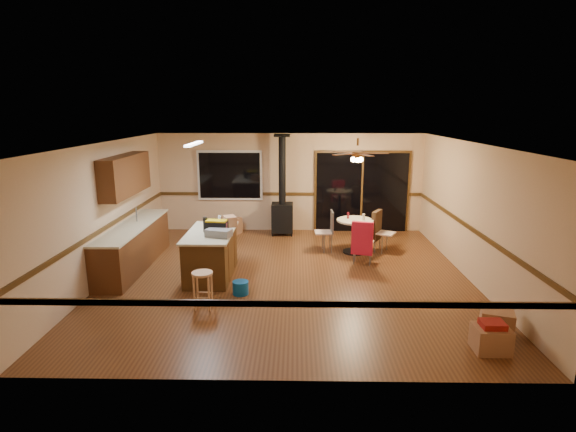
{
  "coord_description": "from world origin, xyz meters",
  "views": [
    {
      "loc": [
        0.16,
        -8.33,
        3.2
      ],
      "look_at": [
        0.0,
        0.3,
        1.15
      ],
      "focal_mm": 28.0,
      "sensor_mm": 36.0,
      "label": 1
    }
  ],
  "objects_px": {
    "kitchen_island": "(211,254)",
    "dining_table": "(355,230)",
    "wood_stove": "(282,207)",
    "box_corner_b": "(497,322)",
    "blue_bucket": "(241,288)",
    "chair_left": "(328,226)",
    "chair_right": "(378,226)",
    "toolbox_grey": "(219,233)",
    "toolbox_black": "(217,227)",
    "box_under_window": "(230,226)",
    "bar_stool": "(203,290)",
    "box_corner_a": "(491,339)",
    "chair_near": "(362,238)"
  },
  "relations": [
    {
      "from": "kitchen_island",
      "to": "chair_right",
      "type": "height_order",
      "value": "chair_right"
    },
    {
      "from": "chair_left",
      "to": "wood_stove",
      "type": "bearing_deg",
      "value": 128.05
    },
    {
      "from": "box_corner_b",
      "to": "chair_left",
      "type": "bearing_deg",
      "value": 119.43
    },
    {
      "from": "chair_right",
      "to": "box_corner_a",
      "type": "relative_size",
      "value": 1.53
    },
    {
      "from": "wood_stove",
      "to": "chair_near",
      "type": "relative_size",
      "value": 3.6
    },
    {
      "from": "box_corner_a",
      "to": "chair_right",
      "type": "bearing_deg",
      "value": 99.89
    },
    {
      "from": "blue_bucket",
      "to": "dining_table",
      "type": "height_order",
      "value": "dining_table"
    },
    {
      "from": "bar_stool",
      "to": "chair_left",
      "type": "bearing_deg",
      "value": 53.96
    },
    {
      "from": "kitchen_island",
      "to": "dining_table",
      "type": "bearing_deg",
      "value": 27.21
    },
    {
      "from": "kitchen_island",
      "to": "toolbox_grey",
      "type": "xyz_separation_m",
      "value": [
        0.22,
        -0.34,
        0.52
      ]
    },
    {
      "from": "dining_table",
      "to": "chair_left",
      "type": "distance_m",
      "value": 0.61
    },
    {
      "from": "kitchen_island",
      "to": "bar_stool",
      "type": "relative_size",
      "value": 2.69
    },
    {
      "from": "chair_right",
      "to": "box_corner_a",
      "type": "distance_m",
      "value": 4.52
    },
    {
      "from": "toolbox_grey",
      "to": "blue_bucket",
      "type": "distance_m",
      "value": 1.11
    },
    {
      "from": "blue_bucket",
      "to": "box_under_window",
      "type": "distance_m",
      "value": 4.06
    },
    {
      "from": "chair_near",
      "to": "box_corner_a",
      "type": "bearing_deg",
      "value": -69.65
    },
    {
      "from": "wood_stove",
      "to": "box_under_window",
      "type": "bearing_deg",
      "value": 177.94
    },
    {
      "from": "chair_left",
      "to": "box_corner_b",
      "type": "xyz_separation_m",
      "value": [
        2.2,
        -3.9,
        -0.41
      ]
    },
    {
      "from": "toolbox_black",
      "to": "chair_near",
      "type": "distance_m",
      "value": 3.02
    },
    {
      "from": "blue_bucket",
      "to": "chair_right",
      "type": "height_order",
      "value": "chair_right"
    },
    {
      "from": "toolbox_grey",
      "to": "bar_stool",
      "type": "xyz_separation_m",
      "value": [
        -0.09,
        -1.13,
        -0.66
      ]
    },
    {
      "from": "bar_stool",
      "to": "box_under_window",
      "type": "xyz_separation_m",
      "value": [
        -0.22,
        4.57,
        -0.1
      ]
    },
    {
      "from": "chair_right",
      "to": "toolbox_black",
      "type": "bearing_deg",
      "value": -152.27
    },
    {
      "from": "box_corner_b",
      "to": "box_corner_a",
      "type": "bearing_deg",
      "value": -120.41
    },
    {
      "from": "bar_stool",
      "to": "box_corner_a",
      "type": "height_order",
      "value": "bar_stool"
    },
    {
      "from": "wood_stove",
      "to": "toolbox_grey",
      "type": "height_order",
      "value": "wood_stove"
    },
    {
      "from": "wood_stove",
      "to": "blue_bucket",
      "type": "xyz_separation_m",
      "value": [
        -0.62,
        -3.94,
        -0.61
      ]
    },
    {
      "from": "box_under_window",
      "to": "box_corner_b",
      "type": "distance_m",
      "value": 7.12
    },
    {
      "from": "chair_near",
      "to": "chair_right",
      "type": "height_order",
      "value": "same"
    },
    {
      "from": "bar_stool",
      "to": "dining_table",
      "type": "height_order",
      "value": "dining_table"
    },
    {
      "from": "box_corner_b",
      "to": "wood_stove",
      "type": "bearing_deg",
      "value": 121.88
    },
    {
      "from": "toolbox_black",
      "to": "blue_bucket",
      "type": "xyz_separation_m",
      "value": [
        0.53,
        -0.79,
        -0.9
      ]
    },
    {
      "from": "chair_right",
      "to": "box_under_window",
      "type": "height_order",
      "value": "chair_right"
    },
    {
      "from": "wood_stove",
      "to": "toolbox_grey",
      "type": "relative_size",
      "value": 5.46
    },
    {
      "from": "chair_left",
      "to": "box_under_window",
      "type": "relative_size",
      "value": 0.98
    },
    {
      "from": "wood_stove",
      "to": "toolbox_black",
      "type": "xyz_separation_m",
      "value": [
        -1.15,
        -3.15,
        0.29
      ]
    },
    {
      "from": "wood_stove",
      "to": "chair_left",
      "type": "xyz_separation_m",
      "value": [
        1.1,
        -1.41,
        -0.14
      ]
    },
    {
      "from": "blue_bucket",
      "to": "kitchen_island",
      "type": "bearing_deg",
      "value": 127.36
    },
    {
      "from": "wood_stove",
      "to": "box_corner_b",
      "type": "bearing_deg",
      "value": -58.12
    },
    {
      "from": "kitchen_island",
      "to": "wood_stove",
      "type": "xyz_separation_m",
      "value": [
        1.3,
        3.05,
        0.28
      ]
    },
    {
      "from": "wood_stove",
      "to": "blue_bucket",
      "type": "height_order",
      "value": "wood_stove"
    },
    {
      "from": "chair_left",
      "to": "box_under_window",
      "type": "distance_m",
      "value": 2.91
    },
    {
      "from": "chair_left",
      "to": "blue_bucket",
      "type": "bearing_deg",
      "value": -124.18
    },
    {
      "from": "chair_right",
      "to": "toolbox_grey",
      "type": "bearing_deg",
      "value": -148.67
    },
    {
      "from": "toolbox_black",
      "to": "chair_left",
      "type": "distance_m",
      "value": 2.88
    },
    {
      "from": "kitchen_island",
      "to": "toolbox_black",
      "type": "height_order",
      "value": "toolbox_black"
    },
    {
      "from": "toolbox_black",
      "to": "box_under_window",
      "type": "relative_size",
      "value": 0.79
    },
    {
      "from": "blue_bucket",
      "to": "box_under_window",
      "type": "relative_size",
      "value": 0.54
    },
    {
      "from": "dining_table",
      "to": "blue_bucket",
      "type": "bearing_deg",
      "value": -133.63
    },
    {
      "from": "toolbox_black",
      "to": "box_under_window",
      "type": "distance_m",
      "value": 3.31
    }
  ]
}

